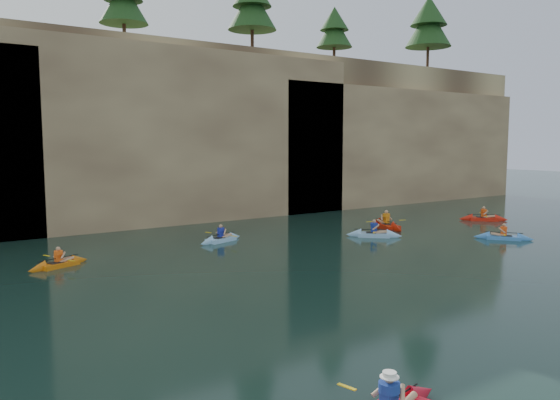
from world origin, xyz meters
TOP-DOWN VIEW (x-y plane):
  - ground at (0.00, 0.00)m, footprint 160.00×160.00m
  - cliff at (0.00, 30.00)m, footprint 70.00×16.00m
  - cliff_slab_center at (2.00, 22.60)m, footprint 24.00×2.40m
  - cliff_slab_east at (22.00, 22.60)m, footprint 26.00×2.40m
  - sea_cave_center at (-4.00, 21.95)m, footprint 3.50×1.00m
  - sea_cave_east at (10.00, 21.95)m, footprint 5.00×1.00m
  - kayaker_orange at (-8.07, 13.86)m, footprint 2.84×2.01m
  - kayaker_ltblue_near at (7.84, 11.63)m, footprint 2.66×2.63m
  - kayaker_red_far at (10.61, 13.44)m, footprint 2.55×3.75m
  - kayaker_ltblue_mid at (0.25, 15.13)m, footprint 3.03×2.15m
  - kayaker_blue_east at (13.00, 7.16)m, footprint 2.33×2.81m
  - kayaker_extra_east at (18.14, 12.02)m, footprint 2.73×2.65m

SIDE VIEW (x-z plane):
  - ground at x=0.00m, z-range 0.00..0.00m
  - kayaker_blue_east at x=13.00m, z-range -0.40..0.67m
  - kayaker_orange at x=-8.07m, z-range -0.40..0.66m
  - kayaker_ltblue_mid at x=0.25m, z-range -0.42..0.70m
  - kayaker_extra_east at x=18.14m, z-range -0.44..0.73m
  - kayaker_ltblue_near at x=7.84m, z-range -0.45..0.74m
  - kayaker_red_far at x=10.61m, z-range -0.51..0.84m
  - sea_cave_center at x=-4.00m, z-range 0.00..3.20m
  - sea_cave_east at x=10.00m, z-range 0.00..4.50m
  - cliff_slab_east at x=22.00m, z-range 0.00..9.84m
  - cliff_slab_center at x=2.00m, z-range 0.00..11.40m
  - cliff at x=0.00m, z-range 0.00..12.00m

